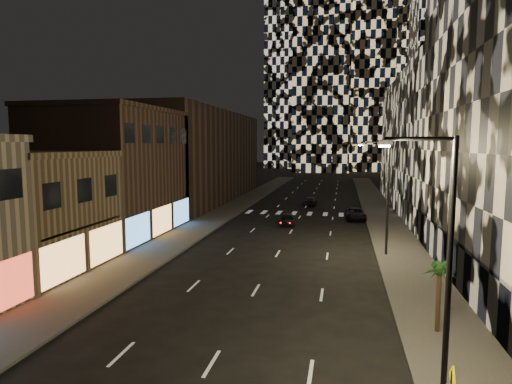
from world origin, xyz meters
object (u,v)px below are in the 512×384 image
at_px(car_dark_midlane, 287,219).
at_px(palm_tree, 440,274).
at_px(streetlight_near, 442,251).
at_px(car_dark_oncoming, 310,201).
at_px(streetlight_far, 385,189).
at_px(car_dark_rightlane, 356,214).

bearing_deg(car_dark_midlane, palm_tree, -75.36).
distance_m(streetlight_near, palm_tree, 6.34).
relative_size(streetlight_near, car_dark_oncoming, 2.11).
distance_m(streetlight_far, car_dark_oncoming, 29.12).
relative_size(car_dark_midlane, car_dark_rightlane, 0.78).
distance_m(car_dark_oncoming, palm_tree, 42.95).
xyz_separation_m(car_dark_oncoming, car_dark_rightlane, (6.21, -11.01, 0.06)).
bearing_deg(car_dark_midlane, car_dark_rightlane, 27.00).
distance_m(car_dark_oncoming, car_dark_rightlane, 12.64).
distance_m(streetlight_near, streetlight_far, 20.00).
distance_m(streetlight_near, car_dark_oncoming, 48.52).
xyz_separation_m(streetlight_far, car_dark_rightlane, (-1.65, 16.63, -4.68)).
distance_m(streetlight_far, car_dark_midlane, 15.45).
bearing_deg(car_dark_oncoming, car_dark_rightlane, 121.24).
relative_size(streetlight_far, car_dark_midlane, 2.36).
xyz_separation_m(car_dark_midlane, palm_tree, (10.36, -25.81, 2.24)).
xyz_separation_m(car_dark_oncoming, palm_tree, (9.06, -41.92, 2.27)).
relative_size(car_dark_rightlane, palm_tree, 1.46).
bearing_deg(streetlight_near, car_dark_midlane, 106.20).
height_order(streetlight_far, car_dark_oncoming, streetlight_far).
bearing_deg(car_dark_rightlane, car_dark_oncoming, 116.98).
relative_size(streetlight_near, car_dark_rightlane, 1.85).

